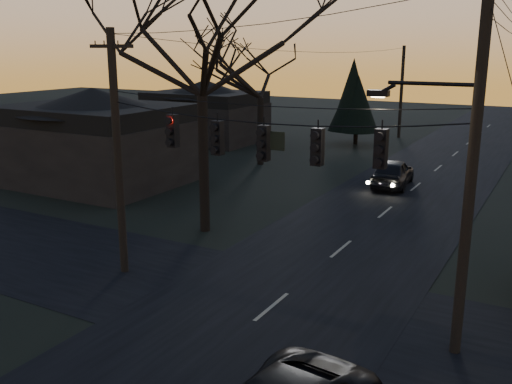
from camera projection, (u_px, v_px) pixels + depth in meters
The scene contains 12 objects.
main_road at pixel (372, 223), 26.23m from camera, with size 8.00×120.00×0.02m, color black.
cross_road at pixel (272, 307), 17.77m from camera, with size 60.00×7.00×0.02m, color black.
utility_pole_right at pixel (454, 352), 15.17m from camera, with size 5.00×0.30×10.00m, color black, non-canonical shape.
utility_pole_left at pixel (125, 271), 20.60m from camera, with size 1.80×0.30×8.50m, color black, non-canonical shape.
utility_pole_far_l at pixel (399, 137), 51.07m from camera, with size 0.30×0.30×8.00m, color black, non-canonical shape.
span_signal_assembly at pixel (266, 141), 16.59m from camera, with size 11.50×0.44×1.61m.
bare_tree_left at pixel (201, 37), 23.16m from camera, with size 10.13×10.13×11.81m.
bare_tree_dist at pixel (261, 70), 37.81m from camera, with size 7.87×7.87×9.13m.
evergreen_dist at pixel (357, 99), 46.64m from camera, with size 3.85×3.85×6.24m.
house_left_near at pixel (95, 136), 33.57m from camera, with size 10.00×8.00×5.60m.
house_left_far at pixel (206, 111), 48.57m from camera, with size 9.00×7.00×5.20m.
sedan_oncoming_a at pixel (393, 173), 32.95m from camera, with size 1.91×4.74×1.62m, color black.
Camera 1 is at (7.53, -4.50, 7.88)m, focal length 40.00 mm.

